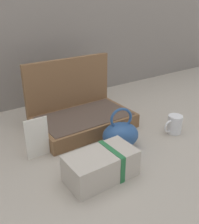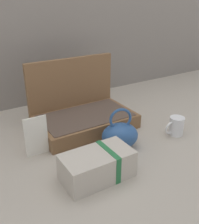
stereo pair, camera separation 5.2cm
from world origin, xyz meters
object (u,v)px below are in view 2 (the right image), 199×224
(teal_pouch_handbag, at_px, (120,135))
(info_card_left, at_px, (36,136))
(coffee_mug, at_px, (176,126))
(cream_toiletry_bag, at_px, (98,165))
(open_suitcase, at_px, (82,112))

(teal_pouch_handbag, bearing_deg, info_card_left, 157.64)
(teal_pouch_handbag, xyz_separation_m, coffee_mug, (0.29, -0.05, -0.02))
(cream_toiletry_bag, bearing_deg, open_suitcase, 69.89)
(coffee_mug, bearing_deg, info_card_left, 163.81)
(coffee_mug, distance_m, info_card_left, 0.64)
(info_card_left, bearing_deg, teal_pouch_handbag, -20.79)
(open_suitcase, relative_size, cream_toiletry_bag, 1.83)
(coffee_mug, height_order, info_card_left, info_card_left)
(coffee_mug, bearing_deg, cream_toiletry_bag, -170.66)
(open_suitcase, xyz_separation_m, info_card_left, (-0.28, -0.14, 0.01))
(teal_pouch_handbag, xyz_separation_m, cream_toiletry_bag, (-0.18, -0.12, -0.01))
(cream_toiletry_bag, relative_size, info_card_left, 1.49)
(open_suitcase, bearing_deg, coffee_mug, -43.87)
(coffee_mug, bearing_deg, open_suitcase, 136.13)
(open_suitcase, height_order, teal_pouch_handbag, open_suitcase)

